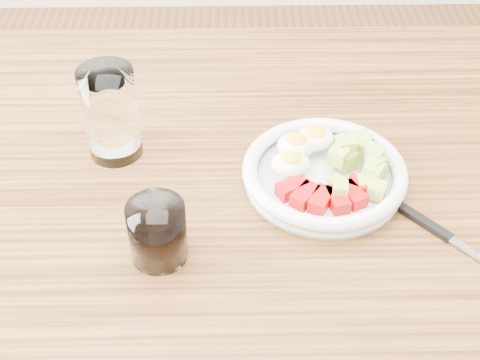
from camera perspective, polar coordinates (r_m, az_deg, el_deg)
name	(u,v)px	position (r m, az deg, el deg)	size (l,w,h in m)	color
dining_table	(247,253)	(0.94, 0.62, -6.29)	(1.50, 0.90, 0.77)	brown
bowl	(324,171)	(0.89, 7.20, 0.76)	(0.22, 0.22, 0.06)	white
fork	(437,230)	(0.86, 16.50, -4.15)	(0.13, 0.15, 0.01)	black
water_glass	(111,113)	(0.92, -10.98, 5.62)	(0.07, 0.07, 0.13)	white
coffee_glass	(158,232)	(0.78, -7.05, -4.46)	(0.07, 0.07, 0.08)	white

